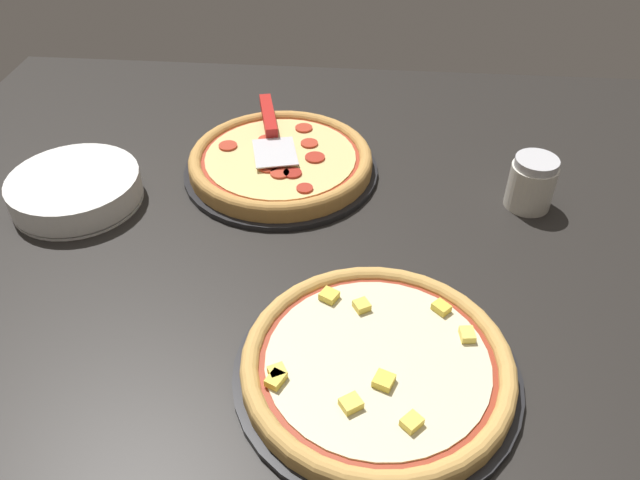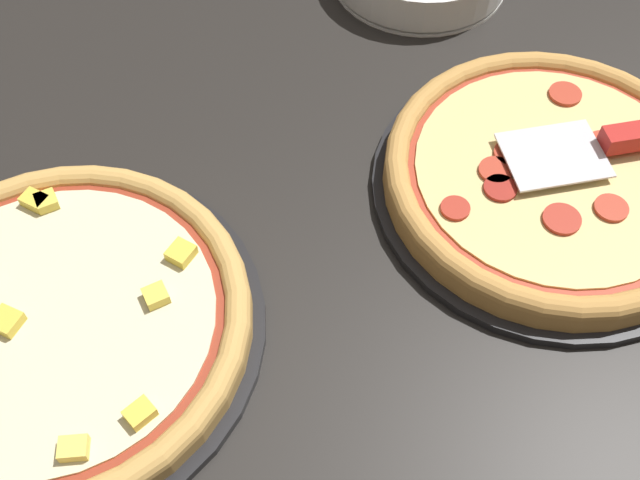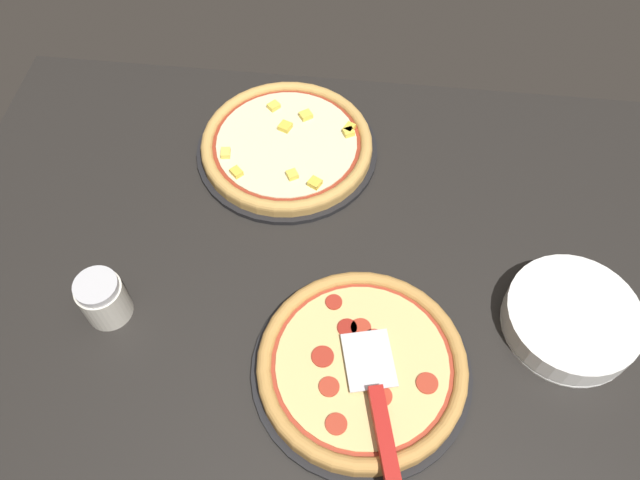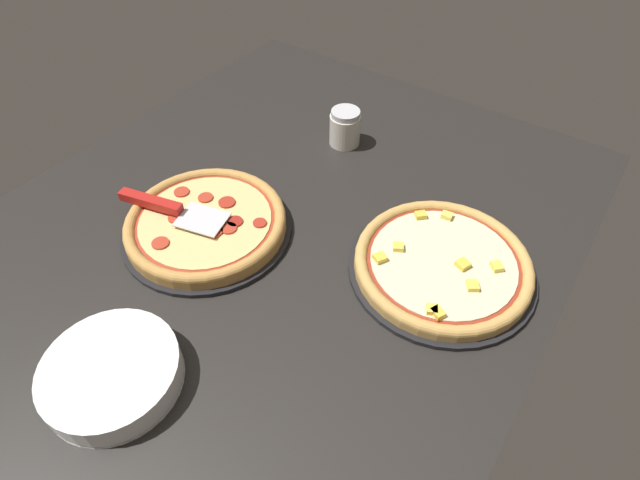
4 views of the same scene
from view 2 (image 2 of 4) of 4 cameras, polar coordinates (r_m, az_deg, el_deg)
name	(u,v)px [view 2 (image 2 of 4)]	position (r cm, az deg, el deg)	size (l,w,h in cm)	color
ground_plane	(440,236)	(74.09, 9.16, 0.28)	(146.04, 111.33, 3.60)	black
pizza_pan_front	(548,188)	(77.14, 16.95, 3.80)	(34.67, 34.67, 1.00)	black
pizza_front	(553,174)	(75.54, 17.34, 4.81)	(32.59, 32.59, 3.26)	#C68E47
pizza_pan_back	(61,332)	(68.86, -19.15, -6.63)	(35.58, 35.58, 1.00)	black
pizza_back	(55,322)	(67.35, -19.57, -5.89)	(33.44, 33.44, 3.03)	tan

